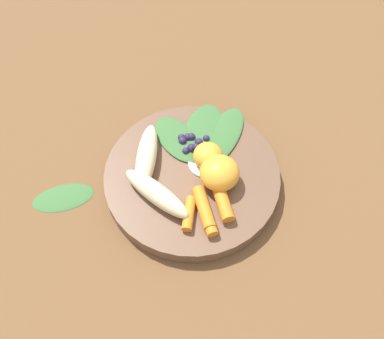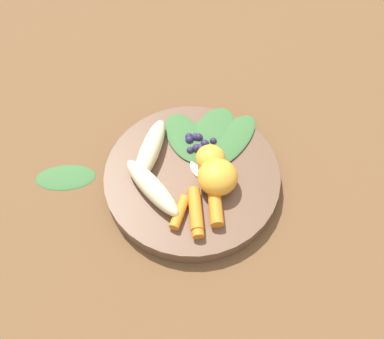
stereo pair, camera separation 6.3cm
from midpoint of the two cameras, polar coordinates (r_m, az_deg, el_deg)
ground_plane at (r=0.66m, az=-2.73°, el=-1.82°), size 2.40×2.40×0.00m
bowl at (r=0.65m, az=-2.77°, el=-1.27°), size 0.25×0.25×0.02m
banana_peeled_left at (r=0.61m, az=-7.52°, el=-3.30°), size 0.09×0.11×0.03m
banana_peeled_right at (r=0.64m, az=-8.65°, el=1.46°), size 0.06×0.12×0.03m
orange_segment_near at (r=0.63m, az=-0.77°, el=1.60°), size 0.04×0.04×0.03m
orange_segment_far at (r=0.61m, az=0.64°, el=-0.67°), size 0.06×0.06×0.04m
carrot_front at (r=0.60m, az=-3.42°, el=-5.92°), size 0.03×0.05×0.01m
carrot_mid_left at (r=0.59m, az=-1.59°, el=-6.57°), size 0.02×0.05×0.02m
carrot_mid_right at (r=0.60m, az=-1.07°, el=-5.11°), size 0.02×0.06×0.02m
carrot_rear at (r=0.60m, az=1.02°, el=-4.51°), size 0.02×0.05×0.02m
blueberry_pile at (r=0.66m, az=-2.87°, el=3.34°), size 0.05×0.04×0.02m
coconut_shred_patch at (r=0.64m, az=-1.08°, el=0.61°), size 0.05×0.05×0.00m
kale_leaf_left at (r=0.67m, az=1.31°, el=4.14°), size 0.11×0.12×0.00m
kale_leaf_right at (r=0.67m, az=-1.24°, el=4.48°), size 0.11×0.13×0.00m
kale_leaf_rear at (r=0.67m, az=-4.48°, el=3.74°), size 0.08×0.11×0.00m
kale_leaf_stray at (r=0.68m, az=-18.82°, el=-3.58°), size 0.09×0.05×0.01m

